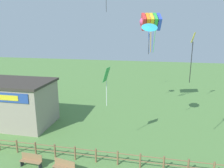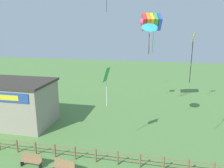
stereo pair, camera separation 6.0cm
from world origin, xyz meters
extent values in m
cylinder|color=brown|center=(-7.49, 5.82, 0.56)|extent=(0.14, 0.14, 1.12)
cylinder|color=brown|center=(-5.83, 5.82, 0.56)|extent=(0.14, 0.14, 1.12)
cylinder|color=brown|center=(-4.16, 5.82, 0.56)|extent=(0.14, 0.14, 1.12)
cylinder|color=brown|center=(-2.50, 5.82, 0.56)|extent=(0.14, 0.14, 1.12)
cylinder|color=brown|center=(-0.83, 5.82, 0.56)|extent=(0.14, 0.14, 1.12)
cylinder|color=brown|center=(0.83, 5.82, 0.56)|extent=(0.14, 0.14, 1.12)
cylinder|color=brown|center=(2.50, 5.82, 0.56)|extent=(0.14, 0.14, 1.12)
cylinder|color=brown|center=(4.16, 5.82, 0.56)|extent=(0.14, 0.14, 1.12)
cylinder|color=brown|center=(5.83, 5.82, 0.56)|extent=(0.14, 0.14, 1.12)
cylinder|color=brown|center=(0.00, 5.82, 0.95)|extent=(21.64, 0.07, 0.07)
cylinder|color=brown|center=(0.00, 5.82, 0.50)|extent=(21.64, 0.07, 0.07)
cube|color=gray|center=(-11.09, 10.85, 2.22)|extent=(7.80, 4.75, 4.44)
cube|color=#38332D|center=(-11.09, 10.85, 4.56)|extent=(8.10, 5.05, 0.24)
cube|color=olive|center=(-2.69, 4.05, 0.46)|extent=(1.71, 0.70, 0.05)
cube|color=olive|center=(-2.65, 4.23, 0.74)|extent=(1.64, 0.35, 0.50)
cube|color=#2D2D33|center=(-3.42, 4.19, 0.22)|extent=(0.13, 0.36, 0.44)
cube|color=olive|center=(-5.33, 4.29, 0.46)|extent=(1.68, 0.47, 0.05)
cube|color=olive|center=(-5.33, 4.47, 0.74)|extent=(1.66, 0.11, 0.50)
cube|color=#2D2D33|center=(-6.08, 4.32, 0.22)|extent=(0.07, 0.36, 0.44)
cube|color=#2D2D33|center=(-4.58, 4.26, 0.22)|extent=(0.07, 0.36, 0.44)
ellipsoid|color=#E54C8C|center=(2.47, 17.64, 10.60)|extent=(2.96, 2.51, 1.93)
cube|color=red|center=(1.63, 17.42, 10.60)|extent=(0.84, 1.99, 1.97)
cube|color=orange|center=(2.05, 17.53, 10.60)|extent=(0.84, 1.99, 1.97)
cube|color=yellow|center=(2.47, 17.64, 10.60)|extent=(0.84, 1.99, 1.97)
cube|color=green|center=(2.89, 17.75, 10.60)|extent=(0.84, 1.99, 1.97)
cube|color=blue|center=(3.31, 17.86, 10.60)|extent=(0.84, 1.99, 1.97)
cylinder|color=blue|center=(2.33, 17.41, 8.56)|extent=(0.24, 0.43, 2.79)
cylinder|color=orange|center=(2.55, 17.41, 8.56)|extent=(0.12, 0.45, 2.79)
cylinder|color=blue|center=(2.77, 17.42, 8.56)|extent=(0.12, 0.45, 2.79)
cylinder|color=green|center=(2.96, 17.46, 8.56)|extent=(0.24, 0.43, 2.79)
cube|color=green|center=(-0.53, 8.19, 6.32)|extent=(0.48, 0.91, 1.16)
cylinder|color=white|center=(-0.53, 8.19, 4.77)|extent=(0.05, 0.05, 2.14)
cone|color=#2DB2C6|center=(2.58, 11.08, 10.00)|extent=(1.56, 1.46, 0.77)
cylinder|color=#2D2D33|center=(2.58, 11.08, 8.56)|extent=(0.05, 0.05, 1.77)
cube|color=yellow|center=(5.68, 7.67, 9.26)|extent=(0.35, 0.55, 0.68)
cylinder|color=black|center=(5.68, 7.67, 7.54)|extent=(0.05, 0.05, 2.87)
cylinder|color=#333338|center=(-1.93, 14.39, 12.24)|extent=(0.05, 0.05, 1.49)
camera|label=1|loc=(3.27, -8.26, 9.84)|focal=35.00mm
camera|label=2|loc=(3.33, -8.25, 9.84)|focal=35.00mm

